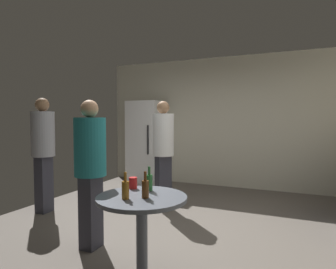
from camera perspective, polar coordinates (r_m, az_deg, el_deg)
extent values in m
cube|color=#5B544C|center=(3.94, 2.34, -18.75)|extent=(5.20, 5.20, 0.10)
cube|color=beige|center=(6.19, 11.28, 2.39)|extent=(5.32, 0.06, 2.70)
cube|color=white|center=(6.37, -4.22, -1.60)|extent=(0.70, 0.65, 1.80)
cube|color=#262628|center=(5.97, -3.97, -1.04)|extent=(0.03, 0.03, 0.60)
cylinder|color=#4C515B|center=(2.74, -5.15, -19.76)|extent=(0.10, 0.10, 0.70)
cylinder|color=#4C515B|center=(2.62, -5.18, -12.33)|extent=(0.80, 0.80, 0.03)
cylinder|color=#8C5919|center=(2.52, -8.36, -10.78)|extent=(0.06, 0.06, 0.15)
cylinder|color=#8C5919|center=(2.50, -8.38, -8.22)|extent=(0.02, 0.02, 0.08)
cylinder|color=#593314|center=(2.54, -4.48, -10.69)|extent=(0.06, 0.06, 0.15)
cylinder|color=#593314|center=(2.51, -4.49, -8.14)|extent=(0.02, 0.02, 0.08)
cylinder|color=#26662D|center=(2.79, -3.71, -9.44)|extent=(0.06, 0.06, 0.15)
cylinder|color=#26662D|center=(2.76, -3.72, -7.11)|extent=(0.02, 0.02, 0.08)
cylinder|color=red|center=(2.89, -6.89, -9.42)|extent=(0.08, 0.08, 0.11)
cube|color=#2D2D38|center=(4.66, -0.96, -9.28)|extent=(0.27, 0.28, 0.84)
cylinder|color=white|center=(4.56, -0.97, -0.05)|extent=(0.48, 0.48, 0.66)
sphere|color=#8C6647|center=(4.56, -0.97, 5.35)|extent=(0.20, 0.20, 0.20)
cube|color=#2D2D38|center=(4.85, -23.18, -8.96)|extent=(0.18, 0.22, 0.85)
cylinder|color=gray|center=(4.75, -23.37, 0.10)|extent=(0.35, 0.35, 0.67)
sphere|color=#8C6647|center=(4.75, -23.48, 5.39)|extent=(0.20, 0.20, 0.20)
cube|color=#2D2D38|center=(3.39, -14.89, -14.47)|extent=(0.17, 0.22, 0.80)
cylinder|color=#1E727A|center=(3.25, -15.06, -2.35)|extent=(0.34, 0.34, 0.63)
sphere|color=tan|center=(3.23, -15.16, 4.91)|extent=(0.19, 0.19, 0.19)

